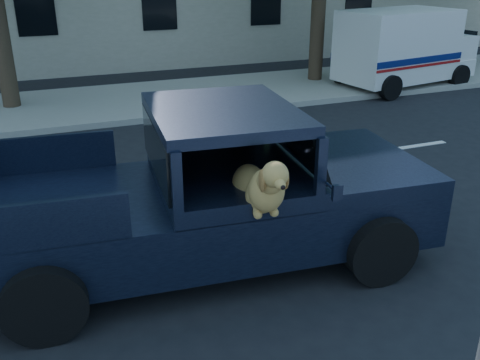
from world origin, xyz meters
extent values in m
plane|color=black|center=(0.00, 0.00, 0.00)|extent=(120.00, 120.00, 0.00)
cube|color=gray|center=(0.00, 9.20, 0.07)|extent=(60.00, 4.00, 0.15)
cylinder|color=#332619|center=(5.00, 9.60, 2.20)|extent=(0.44, 0.44, 4.40)
cube|color=black|center=(-1.62, 0.67, 0.70)|extent=(5.99, 2.76, 0.74)
cube|color=black|center=(0.44, 0.48, 1.16)|extent=(1.87, 2.38, 0.18)
cube|color=black|center=(-1.34, 0.65, 2.01)|extent=(1.92, 2.29, 0.13)
cube|color=black|center=(-0.44, 0.56, 1.62)|extent=(0.46, 1.94, 0.63)
cube|color=black|center=(-1.17, 0.12, 0.92)|extent=(0.67, 0.67, 0.42)
cube|color=black|center=(-0.58, -0.83, 1.43)|extent=(0.12, 0.07, 0.18)
cube|color=silver|center=(7.29, 8.15, 0.56)|extent=(4.51, 2.59, 0.51)
cube|color=silver|center=(6.89, 8.09, 1.57)|extent=(3.71, 2.46, 1.52)
cube|color=silver|center=(8.94, 8.43, 1.16)|extent=(1.20, 2.00, 0.71)
cube|color=#0B1753|center=(7.05, 7.13, 1.01)|extent=(3.40, 0.58, 0.18)
cube|color=#9E0F0F|center=(7.05, 7.13, 0.85)|extent=(3.40, 0.58, 0.07)
camera|label=1|loc=(-3.48, -5.31, 3.78)|focal=40.00mm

